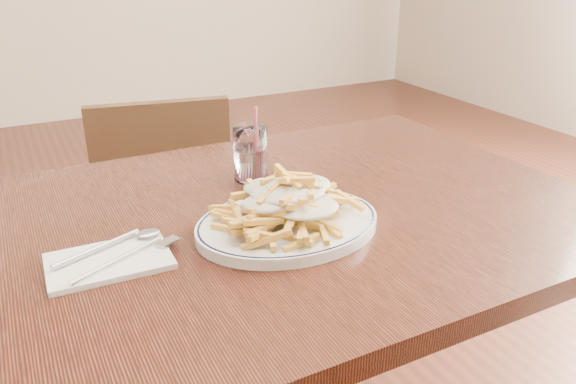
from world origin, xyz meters
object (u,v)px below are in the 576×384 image
table (268,250)px  chair_far (165,209)px  fries_plate (288,224)px  loaded_fries (288,198)px  water_glass (251,156)px

table → chair_far: size_ratio=1.48×
chair_far → fries_plate: (0.02, -0.78, 0.30)m
chair_far → fries_plate: chair_far is taller
loaded_fries → chair_far: bearing=91.1°
table → fries_plate: bearing=-88.7°
loaded_fries → water_glass: 0.24m
chair_far → water_glass: (0.05, -0.54, 0.34)m
chair_far → loaded_fries: loaded_fries is taller
table → water_glass: 0.21m
chair_far → water_glass: water_glass is taller
table → loaded_fries: bearing=-88.7°
chair_far → loaded_fries: (0.02, -0.78, 0.35)m
fries_plate → water_glass: water_glass is taller
table → chair_far: chair_far is taller
table → fries_plate: 0.12m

